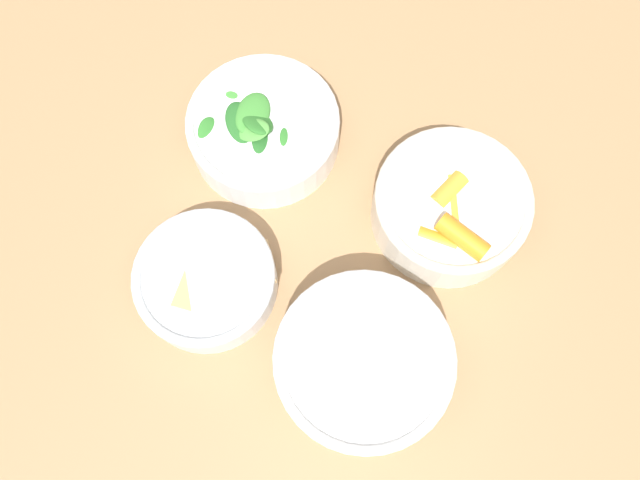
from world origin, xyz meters
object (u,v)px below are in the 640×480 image
object	(u,v)px
bowl_greens	(262,129)
bowl_cookies	(206,280)
bowl_carrots	(450,207)
bowl_beans_hotdog	(363,363)

from	to	relation	value
bowl_greens	bowl_cookies	distance (m)	0.18
bowl_carrots	bowl_greens	size ratio (longest dim) A/B	0.98
bowl_carrots	bowl_cookies	bearing A→B (deg)	-60.51
bowl_beans_hotdog	bowl_cookies	distance (m)	0.18
bowl_beans_hotdog	bowl_cookies	world-z (taller)	bowl_beans_hotdog
bowl_carrots	bowl_cookies	distance (m)	0.26
bowl_greens	bowl_beans_hotdog	xyz separation A→B (m)	(0.23, 0.16, 0.00)
bowl_greens	bowl_carrots	bearing A→B (deg)	77.53
bowl_greens	bowl_beans_hotdog	distance (m)	0.27
bowl_greens	bowl_cookies	world-z (taller)	bowl_greens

